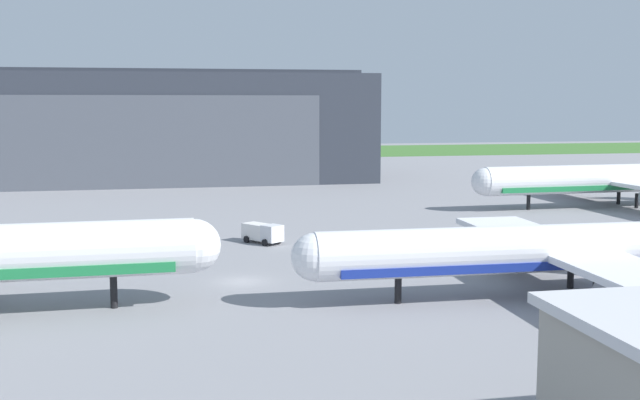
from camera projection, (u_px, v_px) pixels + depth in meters
ground_plane at (242, 282)px, 68.71m from camera, size 440.00×440.00×0.00m
grass_field_strip at (183, 153)px, 241.55m from camera, size 440.00×56.00×0.08m
maintenance_hangar at (115, 127)px, 159.50m from camera, size 102.23×40.50×22.56m
airliner_far_left at (618, 179)px, 117.68m from camera, size 47.60×38.57×13.73m
airliner_near_right at (566, 249)px, 63.56m from camera, size 45.27×37.15×12.56m
pushback_tractor at (263, 232)px, 87.37m from camera, size 4.51×5.28×2.23m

